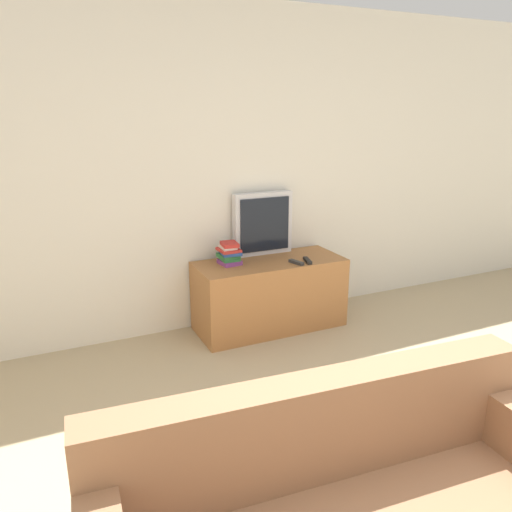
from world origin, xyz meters
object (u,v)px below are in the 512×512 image
Objects in this scene: television at (263,224)px; remote_secondary at (307,260)px; book_stack at (229,254)px; remote_on_stand at (296,262)px; tv_stand at (270,294)px.

remote_secondary is (0.23, -0.37, -0.25)m from television.
television is 2.54× the size of book_stack.
remote_on_stand is at bearing -176.83° from remote_secondary.
book_stack is (-0.37, -0.15, -0.18)m from television.
remote_on_stand is at bearing -24.64° from book_stack.
remote_on_stand is (0.49, -0.23, -0.07)m from book_stack.
television is 0.47m from remote_on_stand.
book_stack is 1.40× the size of remote_on_stand.
remote_secondary is at bearing 3.17° from remote_on_stand.
book_stack is at bearing -158.27° from television.
television reaches higher than book_stack.
remote_on_stand is (0.12, -0.37, -0.25)m from television.
book_stack is 0.55m from remote_on_stand.
television is at bearing 122.13° from remote_secondary.
television is at bearing 80.54° from tv_stand.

